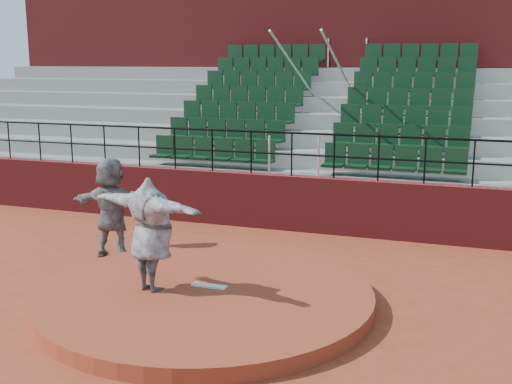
{
  "coord_description": "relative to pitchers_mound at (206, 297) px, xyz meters",
  "views": [
    {
      "loc": [
        4.08,
        -9.14,
        3.96
      ],
      "look_at": [
        0.0,
        2.5,
        1.4
      ],
      "focal_mm": 45.0,
      "sensor_mm": 36.0,
      "label": 1
    }
  ],
  "objects": [
    {
      "name": "wall_railing",
      "position": [
        0.0,
        5.0,
        1.9
      ],
      "size": [
        24.04,
        0.05,
        1.03
      ],
      "color": "black",
      "rests_on": "boundary_wall"
    },
    {
      "name": "pitcher",
      "position": [
        -0.83,
        -0.27,
        1.06
      ],
      "size": [
        2.38,
        1.26,
        1.87
      ],
      "primitive_type": "imported",
      "rotation": [
        0.0,
        0.0,
        2.85
      ],
      "color": "black",
      "rests_on": "pitchers_mound"
    },
    {
      "name": "ground",
      "position": [
        0.0,
        0.0,
        -0.12
      ],
      "size": [
        90.0,
        90.0,
        0.0
      ],
      "primitive_type": "plane",
      "color": "#943A21",
      "rests_on": "ground"
    },
    {
      "name": "boundary_wall",
      "position": [
        0.0,
        5.0,
        0.53
      ],
      "size": [
        24.0,
        0.3,
        1.3
      ],
      "primitive_type": "cube",
      "color": "maroon",
      "rests_on": "ground"
    },
    {
      "name": "pitching_rubber",
      "position": [
        0.0,
        0.15,
        0.14
      ],
      "size": [
        0.6,
        0.15,
        0.03
      ],
      "primitive_type": "cube",
      "color": "white",
      "rests_on": "pitchers_mound"
    },
    {
      "name": "seating_deck",
      "position": [
        0.0,
        8.65,
        1.32
      ],
      "size": [
        24.0,
        5.97,
        4.63
      ],
      "color": "gray",
      "rests_on": "ground"
    },
    {
      "name": "press_box_facade",
      "position": [
        0.0,
        12.6,
        3.43
      ],
      "size": [
        24.0,
        3.0,
        7.1
      ],
      "primitive_type": "cube",
      "color": "maroon",
      "rests_on": "ground"
    },
    {
      "name": "pitchers_mound",
      "position": [
        0.0,
        0.0,
        0.0
      ],
      "size": [
        5.5,
        5.5,
        0.25
      ],
      "primitive_type": "cylinder",
      "color": "#993B22",
      "rests_on": "ground"
    },
    {
      "name": "fielder",
      "position": [
        -2.85,
        1.81,
        0.9
      ],
      "size": [
        1.94,
        0.75,
        2.05
      ],
      "primitive_type": "imported",
      "rotation": [
        0.0,
        0.0,
        3.22
      ],
      "color": "black",
      "rests_on": "ground"
    }
  ]
}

